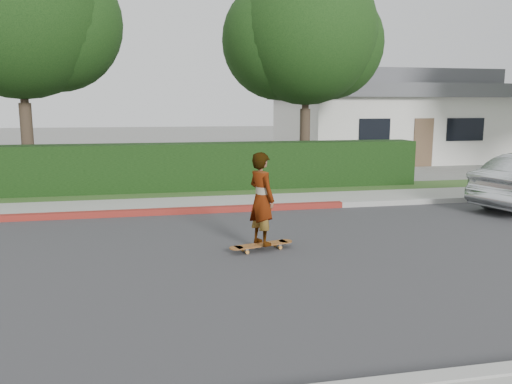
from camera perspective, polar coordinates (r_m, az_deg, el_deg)
ground at (r=9.09m, az=13.09°, el=-7.02°), size 120.00×120.00×0.00m
road at (r=9.09m, az=13.09°, el=-6.99°), size 60.00×8.00×0.01m
curb_far at (r=12.80m, az=5.50°, el=-1.62°), size 60.00×0.20×0.15m
curb_red_section at (r=12.32m, az=-17.36°, el=-2.45°), size 12.00×0.21×0.15m
sidewalk_far at (r=13.65m, az=4.39°, el=-0.96°), size 60.00×1.60×0.12m
planting_strip at (r=15.17m, az=2.74°, el=0.09°), size 60.00×1.60×0.10m
hedge at (r=15.22m, az=-8.83°, el=2.68°), size 15.00×1.00×1.50m
tree_left at (r=17.23m, az=-25.46°, el=17.76°), size 5.99×5.21×8.00m
tree_center at (r=18.00m, az=5.55°, el=17.07°), size 5.66×4.84×7.44m
house at (r=26.61m, az=14.72°, el=8.34°), size 10.60×8.60×4.30m
skateboard at (r=9.08m, az=0.63°, el=-6.08°), size 1.27×0.56×0.12m
skateboarder at (r=8.88m, az=0.64°, el=-0.78°), size 0.62×0.72×1.67m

